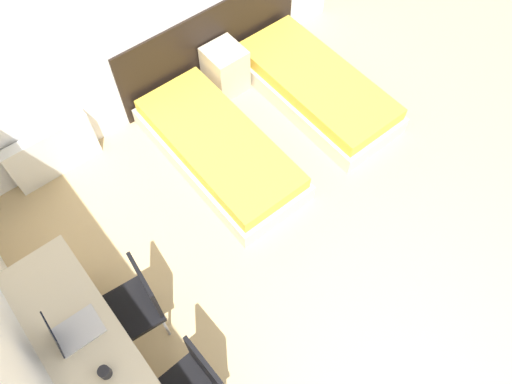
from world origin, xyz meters
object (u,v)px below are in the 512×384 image
Objects in this scene: bed_near_window at (219,149)px; chair_near_laptop at (135,303)px; nightstand at (225,69)px; laptop at (70,332)px; bed_near_door at (316,88)px.

chair_near_laptop is at bearing -147.08° from bed_near_window.
bed_near_window is at bearing -130.82° from nightstand.
laptop is (-1.95, -0.99, 0.63)m from bed_near_window.
nightstand is 3.18m from laptop.
bed_near_door is 5.74× the size of laptop.
chair_near_laptop is at bearing -141.26° from nightstand.
laptop is (-0.46, -0.02, 0.29)m from chair_near_laptop.
laptop reaches higher than nightstand.
bed_near_window is 2.06× the size of chair_near_laptop.
bed_near_window is at bearing 28.54° from laptop.
bed_near_window is at bearing 39.00° from chair_near_laptop.
bed_near_window is 1.00m from nightstand.
bed_near_door is at bearing 25.17° from chair_near_laptop.
bed_near_window is at bearing 180.00° from bed_near_door.
laptop is at bearing -171.66° from chair_near_laptop.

